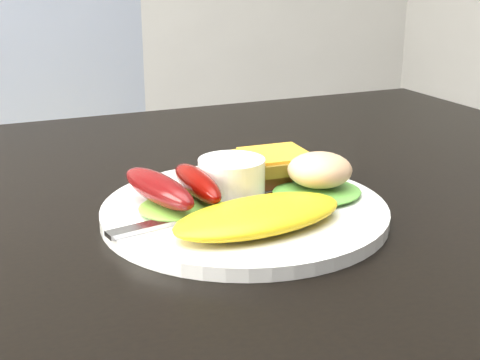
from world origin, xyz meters
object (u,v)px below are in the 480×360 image
dining_chair (92,208)px  person (60,125)px  plate (245,211)px  dining_table (124,236)px

dining_chair → person: size_ratio=0.29×
person → dining_chair: bearing=-156.9°
dining_chair → plate: plate is taller
plate → dining_chair: bearing=88.5°
dining_table → plate: size_ratio=4.78×
dining_chair → person: bearing=-150.3°
dining_table → person: 0.76m
person → plate: size_ratio=5.23×
dining_table → dining_chair: dining_table is taller
dining_table → plate: bearing=-26.3°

